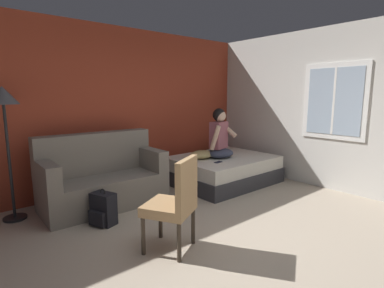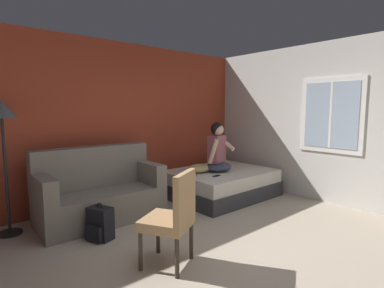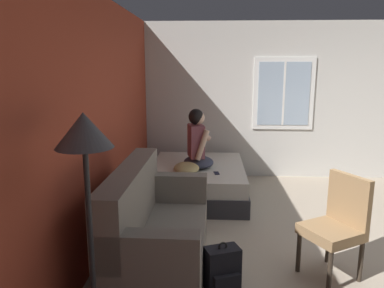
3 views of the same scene
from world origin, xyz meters
TOP-DOWN VIEW (x-y plane):
  - ground_plane at (0.00, 0.00)m, footprint 40.00×40.00m
  - wall_back_accent at (0.00, 2.88)m, footprint 10.54×0.16m
  - wall_side_with_window at (2.85, 0.01)m, footprint 0.19×7.00m
  - bed at (1.67, 1.84)m, footprint 1.81×1.42m
  - couch at (-0.49, 2.19)m, footprint 1.72×0.85m
  - side_chair at (-0.47, 0.46)m, footprint 0.63×0.63m
  - person_seated at (1.58, 1.85)m, footprint 0.61×0.55m
  - backpack at (-0.77, 1.54)m, footprint 0.31×0.34m
  - throw_pillow at (1.28, 1.99)m, footprint 0.51×0.41m
  - cell_phone at (1.27, 1.57)m, footprint 0.15×0.09m
  - floor_lamp at (-1.58, 2.43)m, footprint 0.36×0.36m

SIDE VIEW (x-z plane):
  - ground_plane at x=0.00m, z-range 0.00..0.00m
  - backpack at x=-0.77m, z-range -0.04..0.42m
  - bed at x=1.67m, z-range 0.00..0.48m
  - couch at x=-0.49m, z-range -0.13..0.91m
  - cell_phone at x=1.27m, z-range 0.48..0.49m
  - side_chair at x=-0.47m, z-range 0.04..1.02m
  - throw_pillow at x=1.28m, z-range 0.48..0.62m
  - person_seated at x=1.58m, z-range 0.40..1.27m
  - wall_back_accent at x=0.00m, z-range 0.00..2.70m
  - wall_side_with_window at x=2.85m, z-range 0.00..2.70m
  - floor_lamp at x=-1.58m, z-range 0.58..2.28m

